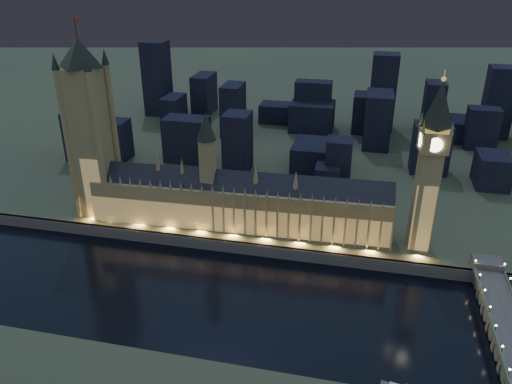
% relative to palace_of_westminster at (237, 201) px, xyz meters
% --- Properties ---
extents(ground_plane, '(2000.00, 2000.00, 0.00)m').
position_rel_palace_of_westminster_xyz_m(ground_plane, '(9.70, -61.74, -26.37)').
color(ground_plane, black).
rests_on(ground_plane, ground).
extents(north_bank, '(2000.00, 960.00, 8.00)m').
position_rel_palace_of_westminster_xyz_m(north_bank, '(9.70, 458.26, -22.37)').
color(north_bank, '#3E4436').
rests_on(north_bank, ground).
extents(embankment_wall, '(2000.00, 2.50, 8.00)m').
position_rel_palace_of_westminster_xyz_m(embankment_wall, '(9.70, -20.74, -22.37)').
color(embankment_wall, '#584149').
rests_on(embankment_wall, ground).
extents(palace_of_westminster, '(202.00, 27.10, 78.00)m').
position_rel_palace_of_westminster_xyz_m(palace_of_westminster, '(0.00, 0.00, 0.00)').
color(palace_of_westminster, '#8E7556').
rests_on(palace_of_westminster, north_bank).
extents(victoria_tower, '(31.68, 31.68, 132.33)m').
position_rel_palace_of_westminster_xyz_m(victoria_tower, '(-100.30, 0.19, 47.50)').
color(victoria_tower, '#8E7556').
rests_on(victoria_tower, north_bank).
extents(elizabeth_tower, '(18.00, 18.00, 110.39)m').
position_rel_palace_of_westminster_xyz_m(elizabeth_tower, '(117.70, 0.19, 43.21)').
color(elizabeth_tower, '#8E7556').
rests_on(elizabeth_tower, north_bank).
extents(westminster_bridge, '(16.59, 113.00, 15.90)m').
position_rel_palace_of_westminster_xyz_m(westminster_bridge, '(155.92, -65.20, -20.37)').
color(westminster_bridge, '#584149').
rests_on(westminster_bridge, ground).
extents(city_backdrop, '(455.59, 215.63, 81.86)m').
position_rel_palace_of_westminster_xyz_m(city_backdrop, '(41.80, 185.49, 4.74)').
color(city_backdrop, black).
rests_on(city_backdrop, north_bank).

